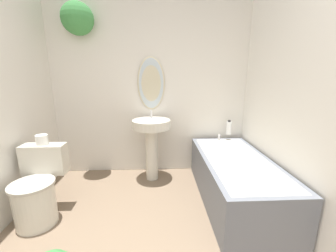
{
  "coord_description": "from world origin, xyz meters",
  "views": [
    {
      "loc": [
        0.1,
        -0.37,
        1.36
      ],
      "look_at": [
        0.19,
        1.55,
        0.89
      ],
      "focal_mm": 22.0,
      "sensor_mm": 36.0,
      "label": 1
    }
  ],
  "objects_px": {
    "pedestal_sink": "(151,137)",
    "toilet_paper_roll": "(42,140)",
    "toilet": "(38,190)",
    "bathtub": "(235,178)",
    "shampoo_bottle": "(229,128)"
  },
  "relations": [
    {
      "from": "pedestal_sink",
      "to": "toilet_paper_roll",
      "type": "distance_m",
      "value": 1.22
    },
    {
      "from": "toilet",
      "to": "bathtub",
      "type": "height_order",
      "value": "toilet"
    },
    {
      "from": "pedestal_sink",
      "to": "toilet_paper_roll",
      "type": "relative_size",
      "value": 8.31
    },
    {
      "from": "pedestal_sink",
      "to": "bathtub",
      "type": "height_order",
      "value": "pedestal_sink"
    },
    {
      "from": "bathtub",
      "to": "shampoo_bottle",
      "type": "relative_size",
      "value": 7.63
    },
    {
      "from": "bathtub",
      "to": "toilet_paper_roll",
      "type": "xyz_separation_m",
      "value": [
        -1.99,
        -0.05,
        0.49
      ]
    },
    {
      "from": "toilet_paper_roll",
      "to": "bathtub",
      "type": "bearing_deg",
      "value": 1.55
    },
    {
      "from": "pedestal_sink",
      "to": "shampoo_bottle",
      "type": "bearing_deg",
      "value": 8.71
    },
    {
      "from": "toilet",
      "to": "bathtub",
      "type": "xyz_separation_m",
      "value": [
        1.99,
        0.24,
        -0.05
      ]
    },
    {
      "from": "toilet",
      "to": "shampoo_bottle",
      "type": "relative_size",
      "value": 3.47
    },
    {
      "from": "pedestal_sink",
      "to": "toilet_paper_roll",
      "type": "xyz_separation_m",
      "value": [
        -1.06,
        -0.59,
        0.16
      ]
    },
    {
      "from": "toilet_paper_roll",
      "to": "pedestal_sink",
      "type": "bearing_deg",
      "value": 29.0
    },
    {
      "from": "bathtub",
      "to": "toilet_paper_roll",
      "type": "bearing_deg",
      "value": -178.45
    },
    {
      "from": "bathtub",
      "to": "toilet_paper_roll",
      "type": "distance_m",
      "value": 2.05
    },
    {
      "from": "toilet",
      "to": "shampoo_bottle",
      "type": "height_order",
      "value": "shampoo_bottle"
    }
  ]
}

